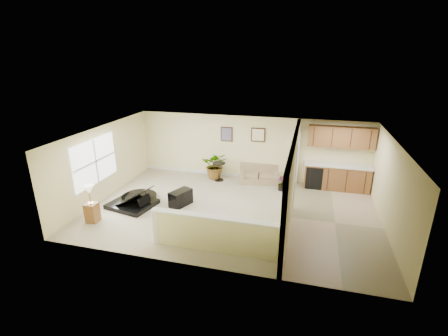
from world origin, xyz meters
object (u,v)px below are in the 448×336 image
(piano, at_px, (132,189))
(lamp_stand, at_px, (91,206))
(palm_plant, at_px, (216,165))
(piano_bench, at_px, (181,198))
(loveseat, at_px, (259,174))
(accent_table, at_px, (219,169))
(small_plant, at_px, (282,185))

(piano, relative_size, lamp_stand, 1.59)
(palm_plant, bearing_deg, piano_bench, -99.24)
(piano, distance_m, loveseat, 4.85)
(piano_bench, xyz_separation_m, accent_table, (0.62, 2.46, 0.21))
(piano, relative_size, piano_bench, 2.36)
(accent_table, xyz_separation_m, lamp_stand, (-2.76, -4.14, 0.02))
(piano_bench, height_order, palm_plant, palm_plant)
(piano, bearing_deg, piano_bench, 23.69)
(loveseat, bearing_deg, palm_plant, 175.27)
(small_plant, bearing_deg, loveseat, 146.38)
(piano, height_order, lamp_stand, piano)
(piano, distance_m, piano_bench, 1.62)
(loveseat, relative_size, lamp_stand, 1.39)
(loveseat, distance_m, lamp_stand, 6.18)
(loveseat, height_order, small_plant, loveseat)
(palm_plant, xyz_separation_m, lamp_stand, (-2.58, -4.33, -0.06))
(loveseat, bearing_deg, small_plant, -41.81)
(loveseat, distance_m, small_plant, 1.15)
(piano_bench, height_order, lamp_stand, lamp_stand)
(lamp_stand, bearing_deg, loveseat, 45.81)
(accent_table, relative_size, small_plant, 1.41)
(piano_bench, bearing_deg, lamp_stand, -141.99)
(loveseat, bearing_deg, lamp_stand, -142.37)
(loveseat, relative_size, small_plant, 3.10)
(small_plant, height_order, lamp_stand, lamp_stand)
(palm_plant, relative_size, lamp_stand, 0.97)
(piano, relative_size, loveseat, 1.14)
(accent_table, relative_size, palm_plant, 0.65)
(lamp_stand, bearing_deg, piano_bench, 38.01)
(piano, bearing_deg, accent_table, 63.48)
(piano_bench, xyz_separation_m, small_plant, (3.11, 2.12, -0.04))
(piano, height_order, piano_bench, piano)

